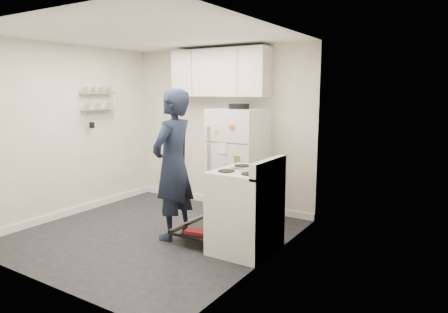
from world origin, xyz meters
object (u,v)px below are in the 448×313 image
Objects in this scene: electric_range at (245,211)px; person at (173,165)px; open_oven_door at (207,225)px; refrigerator at (238,163)px.

person is at bearing -174.24° from electric_range.
open_oven_door is 0.42× the size of refrigerator.
open_oven_door is 0.38× the size of person.
open_oven_door is at bearing 175.68° from electric_range.
electric_range is 0.67× the size of refrigerator.
electric_range reaches higher than open_oven_door.
refrigerator is at bearing 164.48° from person.
open_oven_door is 1.24m from refrigerator.
electric_range is 0.63m from open_oven_door.
refrigerator is (-0.72, 1.10, 0.33)m from electric_range.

